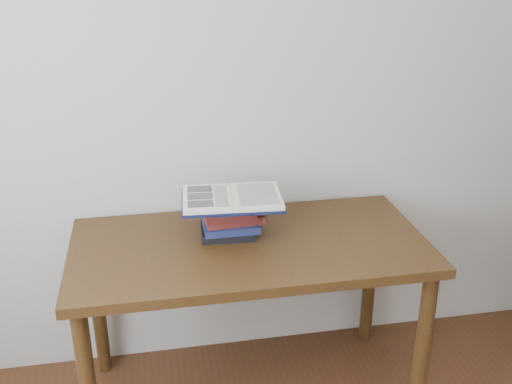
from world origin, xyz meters
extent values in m
cube|color=#B6B5AD|center=(0.00, 1.75, 1.30)|extent=(3.50, 0.04, 2.60)
cube|color=#422810|center=(0.03, 1.38, 0.72)|extent=(1.39, 0.69, 0.04)
cylinder|color=#422810|center=(0.66, 1.09, 0.35)|extent=(0.06, 0.06, 0.70)
cylinder|color=#422810|center=(-0.61, 1.67, 0.35)|extent=(0.06, 0.06, 0.70)
cylinder|color=#422810|center=(0.66, 1.67, 0.35)|extent=(0.06, 0.06, 0.70)
cube|color=black|center=(-0.05, 1.46, 0.76)|extent=(0.22, 0.18, 0.03)
cube|color=#161E44|center=(-0.04, 1.44, 0.79)|extent=(0.21, 0.15, 0.03)
cube|color=maroon|center=(-0.03, 1.47, 0.82)|extent=(0.24, 0.18, 0.03)
cube|color=maroon|center=(-0.04, 1.45, 0.85)|extent=(0.20, 0.16, 0.03)
cube|color=#161E44|center=(-0.03, 1.45, 0.88)|extent=(0.23, 0.18, 0.03)
cube|color=black|center=(-0.03, 1.44, 0.90)|extent=(0.41, 0.30, 0.01)
cube|color=beige|center=(-0.13, 1.44, 0.92)|extent=(0.20, 0.27, 0.02)
cube|color=beige|center=(0.06, 1.43, 0.92)|extent=(0.20, 0.27, 0.02)
cylinder|color=beige|center=(-0.03, 1.44, 0.91)|extent=(0.03, 0.26, 0.01)
cube|color=black|center=(-0.15, 1.52, 0.93)|extent=(0.10, 0.07, 0.00)
cube|color=black|center=(-0.16, 1.45, 0.93)|extent=(0.10, 0.07, 0.00)
cube|color=black|center=(-0.16, 1.38, 0.93)|extent=(0.10, 0.07, 0.00)
cube|color=#BCB4A3|center=(-0.07, 1.44, 0.93)|extent=(0.06, 0.21, 0.00)
cube|color=#BCB4A3|center=(0.07, 1.43, 0.93)|extent=(0.16, 0.23, 0.00)
camera|label=1|loc=(-0.34, -0.67, 1.83)|focal=42.00mm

